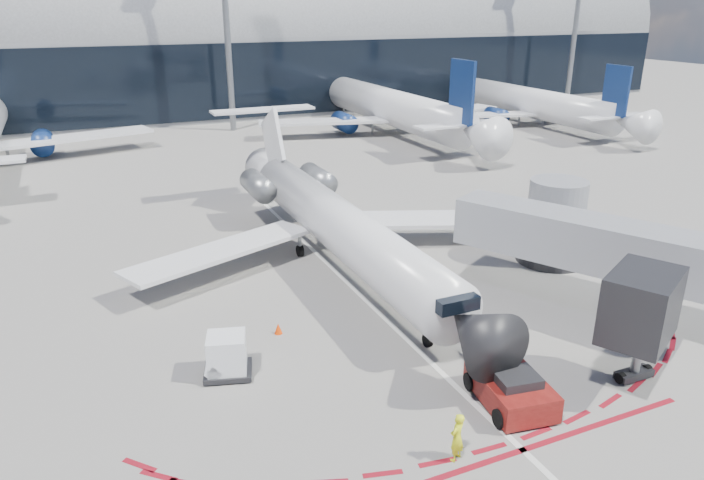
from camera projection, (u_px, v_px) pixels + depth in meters
name	position (u px, v px, depth m)	size (l,w,h in m)	color
ground	(373.00, 307.00, 30.80)	(260.00, 260.00, 0.00)	slate
apron_centerline	(356.00, 291.00, 32.50)	(0.25, 40.00, 0.01)	silver
apron_stop_bar	(523.00, 450.00, 20.97)	(14.00, 0.25, 0.01)	maroon
terminal_building	(161.00, 47.00, 83.27)	(150.00, 24.15, 24.00)	#939698
jet_bridge	(579.00, 241.00, 30.89)	(10.03, 15.20, 4.90)	#9C9FA5
light_mast_centre	(226.00, 17.00, 69.26)	(0.70, 0.70, 25.00)	slate
light_mast_east	(577.00, 14.00, 88.30)	(0.70, 0.70, 25.00)	slate
regional_jet	(333.00, 220.00, 35.61)	(23.91, 29.49, 7.39)	silver
pushback_tug	(511.00, 388.00, 23.23)	(2.82, 5.67, 1.45)	#5C0F0D
ramp_worker	(457.00, 437.00, 20.26)	(0.63, 0.42, 1.74)	#E3EF19
uld_container	(227.00, 356.00, 24.93)	(2.24, 2.05, 1.76)	black
safety_cone_left	(278.00, 328.00, 28.29)	(0.36, 0.36, 0.50)	#FF3F05
bg_airliner_2	(387.00, 81.00, 71.08)	(35.50, 37.58, 11.48)	silver
bg_airliner_3	(531.00, 82.00, 76.14)	(31.29, 33.13, 10.12)	silver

